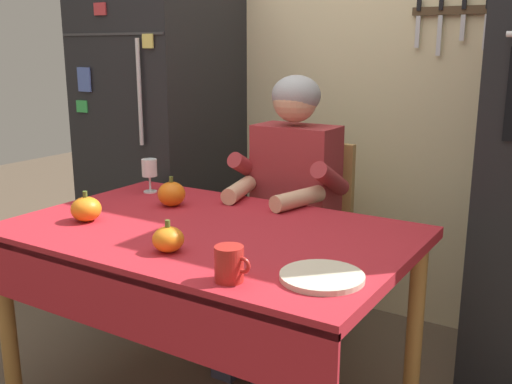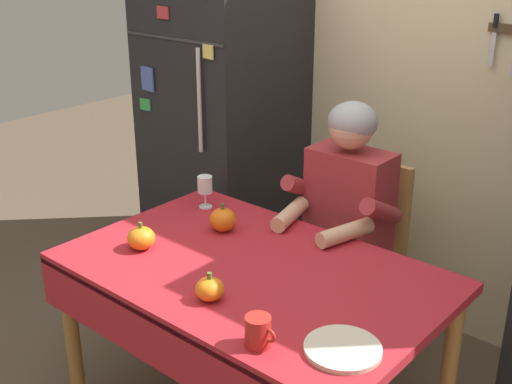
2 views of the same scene
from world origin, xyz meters
name	(u,v)px [view 2 (image 2 of 2)]	position (x,y,z in m)	size (l,w,h in m)	color
back_wall_assembly	(434,68)	(0.05, 1.35, 1.30)	(3.70, 0.13, 2.60)	beige
refrigerator	(224,128)	(-0.95, 0.96, 0.90)	(0.68, 0.71, 1.80)	black
dining_table	(248,289)	(0.00, 0.08, 0.66)	(1.40, 0.90, 0.74)	#9E6B33
chair_behind_person	(360,250)	(0.00, 0.87, 0.51)	(0.40, 0.40, 0.93)	tan
seated_person	(339,219)	(0.00, 0.68, 0.74)	(0.47, 0.55, 1.25)	#38384C
coffee_mug	(258,332)	(0.34, -0.26, 0.79)	(0.11, 0.08, 0.10)	#B2231E
wine_glass	(205,186)	(-0.53, 0.39, 0.84)	(0.07, 0.07, 0.15)	white
pumpkin_large	(141,238)	(-0.43, -0.07, 0.79)	(0.11, 0.11, 0.11)	orange
pumpkin_medium	(223,220)	(-0.30, 0.26, 0.79)	(0.11, 0.11, 0.12)	orange
pumpkin_small	(210,289)	(0.04, -0.16, 0.78)	(0.10, 0.10, 0.10)	orange
serving_tray	(343,349)	(0.54, -0.12, 0.75)	(0.23, 0.23, 0.02)	beige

